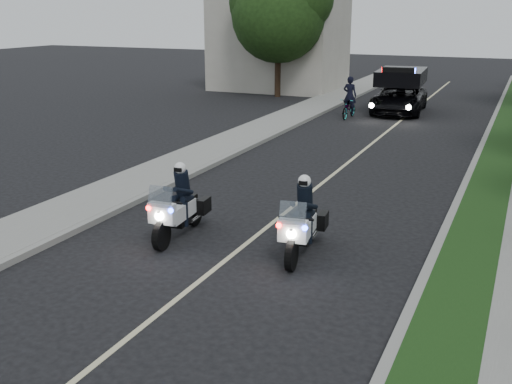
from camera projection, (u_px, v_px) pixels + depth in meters
ground at (259, 234)px, 14.80m from camera, size 120.00×120.00×0.00m
curb_right at (477, 158)px, 21.93m from camera, size 0.20×60.00×0.15m
grass_verge at (497, 160)px, 21.65m from camera, size 1.20×60.00×0.16m
curb_left at (266, 139)px, 25.13m from camera, size 0.20×60.00×0.15m
sidewalk_left at (242, 137)px, 25.56m from camera, size 2.00×60.00×0.16m
building_far at (279, 35)px, 40.44m from camera, size 8.00×6.00×7.00m
lane_marking at (364, 150)px, 23.55m from camera, size 0.12×50.00×0.01m
police_moto_left at (180, 236)px, 14.63m from camera, size 0.91×2.17×1.80m
police_moto_right at (301, 254)px, 13.57m from camera, size 0.98×2.18×1.79m
police_suv at (398, 113)px, 32.00m from camera, size 2.83×5.47×2.58m
bicycle at (349, 118)px, 30.37m from camera, size 0.70×1.87×0.97m
cyclist at (349, 118)px, 30.37m from camera, size 0.70×0.49×1.85m
tree_left_near at (277, 97)px, 37.74m from camera, size 6.77×6.77×9.39m
tree_left_far at (290, 89)px, 41.15m from camera, size 6.95×6.95×8.79m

